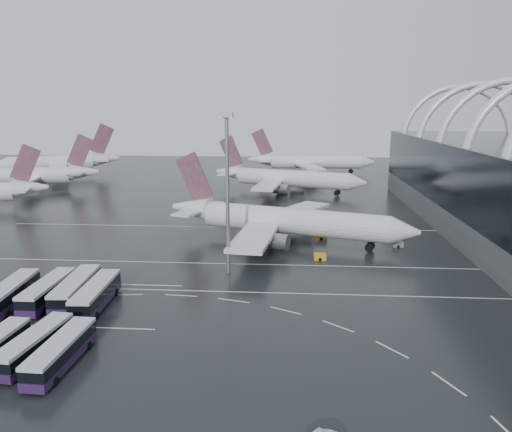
# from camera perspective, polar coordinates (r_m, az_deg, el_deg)

# --- Properties ---
(ground) EXTENTS (420.00, 420.00, 0.00)m
(ground) POSITION_cam_1_polar(r_m,az_deg,el_deg) (80.15, -1.43, -8.17)
(ground) COLOR black
(ground) RESTS_ON ground
(lane_marking_near) EXTENTS (120.00, 0.25, 0.01)m
(lane_marking_near) POSITION_cam_1_polar(r_m,az_deg,el_deg) (78.29, -1.57, -8.68)
(lane_marking_near) COLOR silver
(lane_marking_near) RESTS_ON ground
(lane_marking_mid) EXTENTS (120.00, 0.25, 0.01)m
(lane_marking_mid) POSITION_cam_1_polar(r_m,az_deg,el_deg) (91.43, -0.71, -5.52)
(lane_marking_mid) COLOR silver
(lane_marking_mid) RESTS_ON ground
(lane_marking_far) EXTENTS (120.00, 0.25, 0.01)m
(lane_marking_far) POSITION_cam_1_polar(r_m,az_deg,el_deg) (118.31, 0.41, -1.34)
(lane_marking_far) COLOR silver
(lane_marking_far) RESTS_ON ground
(bus_bay_line_south) EXTENTS (28.00, 0.25, 0.01)m
(bus_bay_line_south) POSITION_cam_1_polar(r_m,az_deg,el_deg) (72.22, -22.47, -11.55)
(bus_bay_line_south) COLOR silver
(bus_bay_line_south) RESTS_ON ground
(bus_bay_line_north) EXTENTS (28.00, 0.25, 0.01)m
(bus_bay_line_north) POSITION_cam_1_polar(r_m,az_deg,el_deg) (85.72, -17.75, -7.39)
(bus_bay_line_north) COLOR silver
(bus_bay_line_north) RESTS_ON ground
(airliner_main) EXTENTS (53.20, 46.11, 18.46)m
(airliner_main) POSITION_cam_1_polar(r_m,az_deg,el_deg) (104.92, 2.92, -0.56)
(airliner_main) COLOR silver
(airliner_main) RESTS_ON ground
(airliner_gate_b) EXTENTS (51.57, 45.84, 18.42)m
(airliner_gate_b) POSITION_cam_1_polar(r_m,az_deg,el_deg) (166.71, 3.32, 4.30)
(airliner_gate_b) COLOR silver
(airliner_gate_b) RESTS_ON ground
(airliner_gate_c) EXTENTS (53.65, 49.54, 19.14)m
(airliner_gate_c) POSITION_cam_1_polar(r_m,az_deg,el_deg) (214.52, 6.07, 6.12)
(airliner_gate_c) COLOR silver
(airliner_gate_c) RESTS_ON ground
(jet_remote_mid) EXTENTS (43.90, 35.53, 19.14)m
(jet_remote_mid) POSITION_cam_1_polar(r_m,az_deg,el_deg) (187.03, -23.84, 4.25)
(jet_remote_mid) COLOR silver
(jet_remote_mid) RESTS_ON ground
(jet_remote_far) EXTENTS (46.61, 38.09, 21.38)m
(jet_remote_far) POSITION_cam_1_polar(r_m,az_deg,el_deg) (218.98, -21.49, 5.65)
(jet_remote_far) COLOR silver
(jet_remote_far) RESTS_ON ground
(bus_row_near_a) EXTENTS (4.11, 13.74, 3.33)m
(bus_row_near_a) POSITION_cam_1_polar(r_m,az_deg,el_deg) (80.98, -26.24, -7.91)
(bus_row_near_a) COLOR #321543
(bus_row_near_a) RESTS_ON ground
(bus_row_near_b) EXTENTS (3.22, 13.23, 3.25)m
(bus_row_near_b) POSITION_cam_1_polar(r_m,az_deg,el_deg) (79.83, -22.72, -7.90)
(bus_row_near_b) COLOR #321543
(bus_row_near_b) RESTS_ON ground
(bus_row_near_c) EXTENTS (4.02, 14.10, 3.43)m
(bus_row_near_c) POSITION_cam_1_polar(r_m,az_deg,el_deg) (78.84, -19.88, -7.84)
(bus_row_near_c) COLOR #321543
(bus_row_near_c) RESTS_ON ground
(bus_row_near_d) EXTENTS (3.70, 13.82, 3.38)m
(bus_row_near_d) POSITION_cam_1_polar(r_m,az_deg,el_deg) (75.84, -17.80, -8.52)
(bus_row_near_d) COLOR #321543
(bus_row_near_d) RESTS_ON ground
(bus_row_far_b) EXTENTS (4.10, 12.45, 3.01)m
(bus_row_far_b) POSITION_cam_1_polar(r_m,az_deg,el_deg) (63.89, -24.01, -13.28)
(bus_row_far_b) COLOR #321543
(bus_row_far_b) RESTS_ON ground
(bus_row_far_c) EXTENTS (3.33, 12.54, 3.06)m
(bus_row_far_c) POSITION_cam_1_polar(r_m,az_deg,el_deg) (61.06, -21.39, -14.24)
(bus_row_far_c) COLOR #321543
(bus_row_far_c) RESTS_ON ground
(floodlight_mast) EXTENTS (2.08, 2.08, 27.19)m
(floodlight_mast) POSITION_cam_1_polar(r_m,az_deg,el_deg) (83.23, -3.31, 4.76)
(floodlight_mast) COLOR gray
(floodlight_mast) RESTS_ON ground
(gse_cart_belly_b) EXTENTS (1.88, 1.11, 1.02)m
(gse_cart_belly_b) POSITION_cam_1_polar(r_m,az_deg,el_deg) (112.17, 14.85, -2.27)
(gse_cart_belly_b) COLOR slate
(gse_cart_belly_b) RESTS_ON ground
(gse_cart_belly_c) EXTENTS (2.27, 1.34, 1.24)m
(gse_cart_belly_c) POSITION_cam_1_polar(r_m,az_deg,el_deg) (94.57, 7.33, -4.62)
(gse_cart_belly_c) COLOR gold
(gse_cart_belly_c) RESTS_ON ground
(gse_cart_belly_d) EXTENTS (2.09, 1.23, 1.14)m
(gse_cart_belly_d) POSITION_cam_1_polar(r_m,az_deg,el_deg) (106.28, 15.91, -3.12)
(gse_cart_belly_d) COLOR slate
(gse_cart_belly_d) RESTS_ON ground
(gse_cart_belly_e) EXTENTS (2.48, 1.47, 1.35)m
(gse_cart_belly_e) POSITION_cam_1_polar(r_m,az_deg,el_deg) (108.79, 7.47, -2.32)
(gse_cart_belly_e) COLOR gold
(gse_cart_belly_e) RESTS_ON ground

